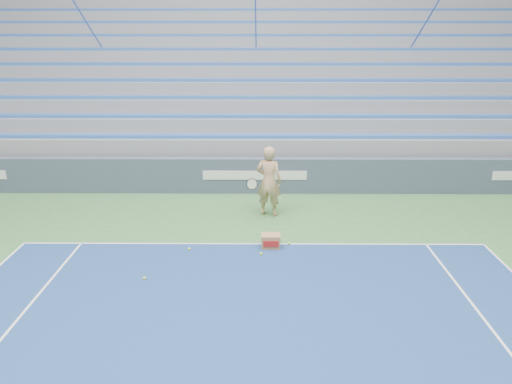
% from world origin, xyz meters
% --- Properties ---
extents(sponsor_barrier, '(30.00, 0.32, 1.10)m').
position_xyz_m(sponsor_barrier, '(0.00, 15.88, 0.55)').
color(sponsor_barrier, '#3D495D').
rests_on(sponsor_barrier, ground).
extents(bleachers, '(31.00, 9.15, 7.30)m').
position_xyz_m(bleachers, '(0.00, 21.60, 2.36)').
color(bleachers, gray).
rests_on(bleachers, ground).
extents(tennis_player, '(1.01, 0.94, 1.93)m').
position_xyz_m(tennis_player, '(0.39, 13.89, 0.97)').
color(tennis_player, tan).
rests_on(tennis_player, ground).
extents(ball_box, '(0.45, 0.35, 0.33)m').
position_xyz_m(ball_box, '(0.41, 11.70, 0.17)').
color(ball_box, '#9A724A').
rests_on(ball_box, ground).
extents(tennis_ball_0, '(0.07, 0.07, 0.07)m').
position_xyz_m(tennis_ball_0, '(-2.20, 10.10, 0.03)').
color(tennis_ball_0, '#CBED30').
rests_on(tennis_ball_0, ground).
extents(tennis_ball_1, '(0.07, 0.07, 0.07)m').
position_xyz_m(tennis_ball_1, '(-1.48, 11.54, 0.03)').
color(tennis_ball_1, '#CBED30').
rests_on(tennis_ball_1, ground).
extents(tennis_ball_2, '(0.07, 0.07, 0.07)m').
position_xyz_m(tennis_ball_2, '(0.19, 11.28, 0.03)').
color(tennis_ball_2, '#CBED30').
rests_on(tennis_ball_2, ground).
extents(tennis_ball_3, '(0.07, 0.07, 0.07)m').
position_xyz_m(tennis_ball_3, '(0.85, 11.86, 0.03)').
color(tennis_ball_3, '#CBED30').
rests_on(tennis_ball_3, ground).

